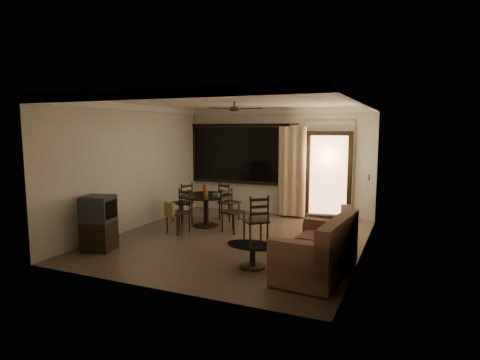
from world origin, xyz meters
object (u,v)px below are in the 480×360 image
at_px(dining_chair_west, 182,209).
at_px(dining_chair_east, 233,219).
at_px(side_chair, 256,230).
at_px(dining_chair_south, 178,219).
at_px(dining_chair_north, 229,209).
at_px(dining_table, 206,202).
at_px(armchair, 330,236).
at_px(sofa, 320,253).
at_px(coffee_table, 253,252).
at_px(tv_cabinet, 99,223).

height_order(dining_chair_west, dining_chair_east, same).
bearing_deg(side_chair, dining_chair_south, -45.48).
relative_size(dining_chair_north, side_chair, 0.95).
relative_size(dining_table, armchair, 1.24).
bearing_deg(sofa, armchair, 98.15).
bearing_deg(dining_table, dining_chair_north, 72.76).
xyz_separation_m(dining_table, armchair, (3.07, -0.98, -0.24)).
bearing_deg(dining_chair_south, dining_table, 89.89).
relative_size(dining_table, coffee_table, 1.34).
height_order(coffee_table, side_chair, side_chair).
bearing_deg(sofa, dining_chair_west, 154.34).
bearing_deg(dining_chair_north, tv_cabinet, 87.02).
bearing_deg(dining_chair_north, sofa, 152.74).
bearing_deg(dining_chair_north, dining_chair_south, 90.00).
height_order(dining_chair_west, tv_cabinet, tv_cabinet).
xyz_separation_m(sofa, armchair, (-0.06, 1.13, -0.02)).
distance_m(dining_chair_north, armchair, 3.33).
relative_size(dining_chair_west, tv_cabinet, 0.92).
bearing_deg(dining_chair_east, side_chair, -112.99).
height_order(dining_chair_south, coffee_table, dining_chair_south).
xyz_separation_m(dining_chair_south, armchair, (3.33, -0.16, 0.04)).
relative_size(dining_table, dining_chair_south, 1.24).
distance_m(dining_chair_south, side_chair, 1.87).
bearing_deg(dining_chair_east, coffee_table, -130.02).
relative_size(dining_table, tv_cabinet, 1.14).
xyz_separation_m(dining_chair_north, armchair, (2.84, -1.73, 0.06)).
relative_size(dining_chair_north, armchair, 1.00).
xyz_separation_m(tv_cabinet, coffee_table, (2.99, 0.27, -0.26)).
relative_size(dining_table, dining_chair_west, 1.24).
xyz_separation_m(dining_chair_north, side_chair, (1.38, -1.69, 0.01)).
height_order(dining_chair_north, sofa, dining_chair_north).
relative_size(dining_table, side_chair, 1.18).
xyz_separation_m(dining_chair_east, side_chair, (0.81, -0.69, 0.01)).
height_order(dining_table, dining_chair_north, dining_table).
height_order(dining_chair_south, side_chair, side_chair).
height_order(dining_chair_north, armchair, dining_chair_north).
bearing_deg(sofa, side_chair, 147.77).
bearing_deg(coffee_table, dining_chair_north, 121.55).
relative_size(sofa, armchair, 1.86).
xyz_separation_m(coffee_table, side_chair, (-0.42, 1.24, 0.04)).
distance_m(dining_table, dining_chair_east, 0.89).
xyz_separation_m(dining_table, tv_cabinet, (-0.95, -2.45, -0.06)).
bearing_deg(dining_chair_west, dining_chair_north, 133.24).
xyz_separation_m(dining_chair_west, armchair, (3.87, -1.23, 0.06)).
relative_size(dining_chair_west, sofa, 0.54).
bearing_deg(side_chair, dining_chair_east, -82.04).
bearing_deg(sofa, dining_chair_north, 140.67).
relative_size(dining_chair_west, dining_chair_south, 1.00).
bearing_deg(side_chair, dining_chair_west, -67.98).
distance_m(dining_chair_west, armchair, 4.06).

